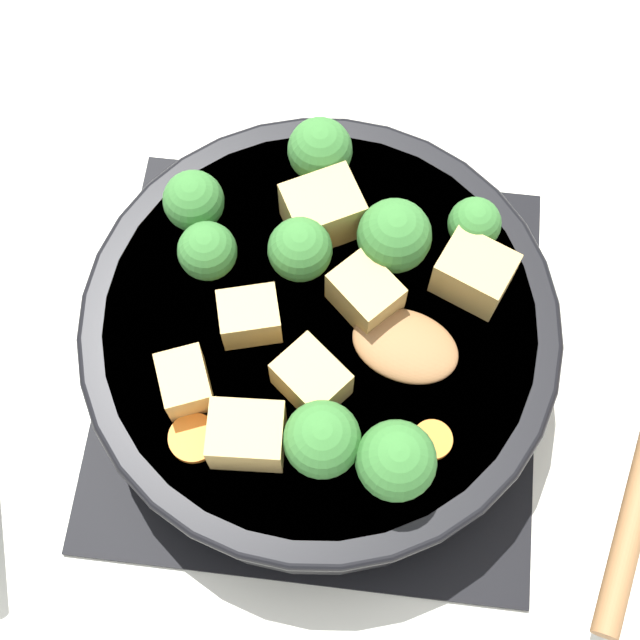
{
  "coord_description": "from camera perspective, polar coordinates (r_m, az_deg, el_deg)",
  "views": [
    {
      "loc": [
        -0.21,
        -0.02,
        0.61
      ],
      "look_at": [
        0.0,
        0.0,
        0.08
      ],
      "focal_mm": 50.0,
      "sensor_mm": 36.0,
      "label": 1
    }
  ],
  "objects": [
    {
      "name": "ground_plane",
      "position": [
        0.65,
        -0.0,
        -2.75
      ],
      "size": [
        2.4,
        2.4,
        0.0
      ],
      "primitive_type": "plane",
      "color": "silver"
    },
    {
      "name": "front_burner_grate",
      "position": [
        0.63,
        -0.0,
        -2.4
      ],
      "size": [
        0.31,
        0.31,
        0.03
      ],
      "color": "black",
      "rests_on": "ground_plane"
    },
    {
      "name": "skillet_pan",
      "position": [
        0.59,
        -0.27,
        -0.95
      ],
      "size": [
        0.33,
        0.44,
        0.06
      ],
      "color": "black",
      "rests_on": "front_burner_grate"
    },
    {
      "name": "wooden_spoon",
      "position": [
        0.56,
        14.33,
        -4.68
      ],
      "size": [
        0.24,
        0.23,
        0.02
      ],
      "color": "olive",
      "rests_on": "skillet_pan"
    },
    {
      "name": "tofu_cube_center_large",
      "position": [
        0.53,
        -4.71,
        -7.37
      ],
      "size": [
        0.04,
        0.05,
        0.03
      ],
      "primitive_type": "cube",
      "rotation": [
        0.0,
        0.0,
        1.63
      ],
      "color": "tan",
      "rests_on": "skillet_pan"
    },
    {
      "name": "tofu_cube_near_handle",
      "position": [
        0.55,
        -8.62,
        -3.97
      ],
      "size": [
        0.04,
        0.04,
        0.03
      ],
      "primitive_type": "cube",
      "rotation": [
        0.0,
        0.0,
        3.53
      ],
      "color": "tan",
      "rests_on": "skillet_pan"
    },
    {
      "name": "tofu_cube_east_chunk",
      "position": [
        0.58,
        0.17,
        7.0
      ],
      "size": [
        0.06,
        0.06,
        0.04
      ],
      "primitive_type": "cube",
      "rotation": [
        0.0,
        0.0,
        2.07
      ],
      "color": "tan",
      "rests_on": "skillet_pan"
    },
    {
      "name": "tofu_cube_west_chunk",
      "position": [
        0.56,
        -4.53,
        0.21
      ],
      "size": [
        0.04,
        0.04,
        0.03
      ],
      "primitive_type": "cube",
      "rotation": [
        0.0,
        0.0,
        1.84
      ],
      "color": "tan",
      "rests_on": "skillet_pan"
    },
    {
      "name": "tofu_cube_back_piece",
      "position": [
        0.54,
        -0.99,
        -3.77
      ],
      "size": [
        0.05,
        0.05,
        0.03
      ],
      "primitive_type": "cube",
      "rotation": [
        0.0,
        0.0,
        4.02
      ],
      "color": "tan",
      "rests_on": "skillet_pan"
    },
    {
      "name": "tofu_cube_front_piece",
      "position": [
        0.56,
        2.91,
        1.71
      ],
      "size": [
        0.05,
        0.05,
        0.03
      ],
      "primitive_type": "cube",
      "rotation": [
        0.0,
        0.0,
        3.96
      ],
      "color": "tan",
      "rests_on": "skillet_pan"
    },
    {
      "name": "tofu_cube_mid_small",
      "position": [
        0.57,
        9.84,
        2.97
      ],
      "size": [
        0.05,
        0.05,
        0.04
      ],
      "primitive_type": "cube",
      "rotation": [
        0.0,
        0.0,
        1.16
      ],
      "color": "tan",
      "rests_on": "skillet_pan"
    },
    {
      "name": "broccoli_floret_near_spoon",
      "position": [
        0.56,
        -7.22,
        4.37
      ],
      "size": [
        0.04,
        0.04,
        0.05
      ],
      "color": "#709956",
      "rests_on": "skillet_pan"
    },
    {
      "name": "broccoli_floret_center_top",
      "position": [
        0.51,
        0.14,
        -7.67
      ],
      "size": [
        0.05,
        0.05,
        0.05
      ],
      "color": "#709956",
      "rests_on": "skillet_pan"
    },
    {
      "name": "broccoli_floret_east_rim",
      "position": [
        0.56,
        -1.29,
        4.5
      ],
      "size": [
        0.04,
        0.04,
        0.05
      ],
      "color": "#709956",
      "rests_on": "skillet_pan"
    },
    {
      "name": "broccoli_floret_west_rim",
      "position": [
        0.58,
        -8.08,
        7.53
      ],
      "size": [
        0.04,
        0.04,
        0.05
      ],
      "color": "#709956",
      "rests_on": "skillet_pan"
    },
    {
      "name": "broccoli_floret_north_edge",
      "position": [
        0.58,
        9.84,
        6.06
      ],
      "size": [
        0.03,
        0.03,
        0.04
      ],
      "color": "#709956",
      "rests_on": "skillet_pan"
    },
    {
      "name": "broccoli_floret_south_cluster",
      "position": [
        0.59,
        -0.0,
        10.8
      ],
      "size": [
        0.04,
        0.04,
        0.05
      ],
      "color": "#709956",
      "rests_on": "skillet_pan"
    },
    {
      "name": "broccoli_floret_mid_floret",
      "position": [
        0.56,
        4.77,
        5.37
      ],
      "size": [
        0.05,
        0.05,
        0.05
      ],
      "color": "#709956",
      "rests_on": "skillet_pan"
    },
    {
      "name": "broccoli_floret_small_inner",
      "position": [
        0.51,
        4.89,
        -8.97
      ],
      "size": [
        0.05,
        0.05,
        0.05
      ],
      "color": "#709956",
      "rests_on": "skillet_pan"
    },
    {
      "name": "carrot_slice_orange_thin",
      "position": [
        0.55,
        7.2,
        -7.62
      ],
      "size": [
        0.02,
        0.02,
        0.01
      ],
      "primitive_type": "cylinder",
      "color": "orange",
      "rests_on": "skillet_pan"
    },
    {
      "name": "carrot_slice_near_center",
      "position": [
        0.55,
        -8.1,
        -7.49
      ],
      "size": [
        0.03,
        0.03,
        0.01
      ],
      "primitive_type": "cylinder",
      "color": "orange",
      "rests_on": "skillet_pan"
    }
  ]
}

